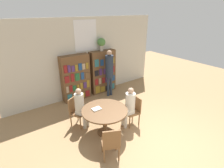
% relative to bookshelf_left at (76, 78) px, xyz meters
% --- Properties ---
extents(ground_plane, '(16.00, 16.00, 0.00)m').
position_rel_bookshelf_left_xyz_m(ground_plane, '(0.60, -3.77, -0.87)').
color(ground_plane, '#9E7A51').
extents(wall_back, '(6.40, 0.07, 3.00)m').
position_rel_bookshelf_left_xyz_m(wall_back, '(0.60, 0.19, 0.64)').
color(wall_back, beige).
rests_on(wall_back, ground_plane).
extents(bookshelf_left, '(1.09, 0.34, 1.74)m').
position_rel_bookshelf_left_xyz_m(bookshelf_left, '(0.00, 0.00, 0.00)').
color(bookshelf_left, brown).
rests_on(bookshelf_left, ground_plane).
extents(bookshelf_right, '(1.09, 0.34, 1.74)m').
position_rel_bookshelf_left_xyz_m(bookshelf_right, '(1.21, 0.00, -0.00)').
color(bookshelf_right, brown).
rests_on(bookshelf_right, ground_plane).
extents(flower_vase, '(0.31, 0.31, 0.49)m').
position_rel_bookshelf_left_xyz_m(flower_vase, '(1.17, 0.00, 1.18)').
color(flower_vase, '#B7AD9E').
rests_on(flower_vase, bookshelf_right).
extents(reading_table, '(1.25, 1.25, 0.76)m').
position_rel_bookshelf_left_xyz_m(reading_table, '(-0.25, -2.36, -0.23)').
color(reading_table, brown).
rests_on(reading_table, ground_plane).
extents(chair_near_camera, '(0.53, 0.53, 0.88)m').
position_rel_bookshelf_left_xyz_m(chair_near_camera, '(-0.66, -3.23, -0.38)').
color(chair_near_camera, brown).
rests_on(chair_near_camera, ground_plane).
extents(chair_left_side, '(0.54, 0.54, 0.88)m').
position_rel_bookshelf_left_xyz_m(chair_left_side, '(-0.72, -1.52, -0.38)').
color(chair_left_side, brown).
rests_on(chair_left_side, ground_plane).
extents(chair_far_side, '(0.45, 0.45, 0.88)m').
position_rel_bookshelf_left_xyz_m(chair_far_side, '(0.70, -2.48, -0.38)').
color(chair_far_side, brown).
rests_on(chair_far_side, ground_plane).
extents(seated_reader_left, '(0.39, 0.41, 1.22)m').
position_rel_bookshelf_left_xyz_m(seated_reader_left, '(-0.63, -1.67, -0.18)').
color(seated_reader_left, beige).
rests_on(seated_reader_left, ground_plane).
extents(seated_reader_right, '(0.40, 0.32, 1.22)m').
position_rel_bookshelf_left_xyz_m(seated_reader_right, '(0.53, -2.46, -0.17)').
color(seated_reader_right, silver).
rests_on(seated_reader_right, ground_plane).
extents(librarian_standing, '(0.31, 0.58, 1.85)m').
position_rel_bookshelf_left_xyz_m(librarian_standing, '(1.19, -0.50, 0.28)').
color(librarian_standing, '#232D3D').
rests_on(librarian_standing, ground_plane).
extents(open_book_on_table, '(0.24, 0.18, 0.03)m').
position_rel_bookshelf_left_xyz_m(open_book_on_table, '(-0.42, -2.22, -0.09)').
color(open_book_on_table, silver).
rests_on(open_book_on_table, reading_table).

